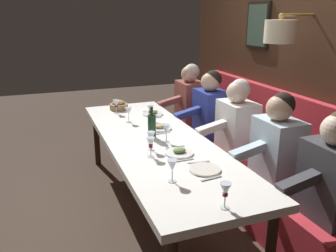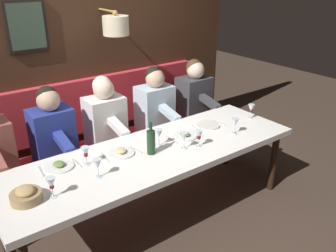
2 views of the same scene
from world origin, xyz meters
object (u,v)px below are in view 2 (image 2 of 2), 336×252
diner_middle (105,115)px  wine_glass_7 (98,164)px  wine_glass_3 (235,123)px  wine_glass_4 (51,183)px  wine_glass_2 (184,137)px  wine_bottle (151,142)px  wine_glass_5 (159,134)px  bread_bowl (26,195)px  wine_glass_1 (251,109)px  diner_near (155,102)px  dining_table (155,157)px  wine_glass_0 (199,135)px  diner_nearest (194,93)px  wine_glass_6 (86,152)px  diner_far (52,128)px

diner_middle → wine_glass_7: (-0.98, 0.57, 0.04)m
wine_glass_3 → wine_glass_4: (0.02, 1.85, -0.00)m
wine_glass_2 → wine_bottle: bearing=70.6°
wine_glass_5 → bread_bowl: size_ratio=0.75×
wine_glass_3 → wine_glass_1: bearing=-68.4°
bread_bowl → diner_near: bearing=-61.5°
dining_table → wine_glass_0: (-0.17, -0.37, 0.18)m
dining_table → diner_near: bearing=-34.6°
diner_near → wine_glass_0: diner_near is taller
diner_middle → wine_glass_0: (-1.05, -0.42, 0.04)m
diner_nearest → wine_glass_3: (-1.05, 0.37, 0.04)m
dining_table → wine_glass_5: (0.07, -0.09, 0.18)m
diner_middle → wine_glass_2: (-1.00, -0.28, 0.04)m
dining_table → wine_glass_6: wine_glass_6 is taller
wine_glass_1 → wine_bottle: size_ratio=0.55×
wine_glass_3 → wine_glass_6: 1.48m
wine_glass_0 → wine_glass_1: bearing=-79.3°
dining_table → wine_bottle: 0.19m
diner_nearest → wine_glass_6: 1.96m
wine_glass_6 → wine_bottle: (-0.16, -0.55, 0.00)m
wine_glass_2 → wine_glass_4: bearing=91.1°
wine_glass_0 → wine_glass_6: size_ratio=1.00×
dining_table → wine_glass_6: 0.65m
wine_glass_4 → wine_bottle: wine_bottle is taller
diner_near → wine_glass_1: (-0.88, -0.67, 0.04)m
diner_far → wine_bottle: (-0.90, -0.57, 0.04)m
wine_glass_7 → bread_bowl: wine_glass_7 is taller
diner_near → wine_glass_2: (-1.00, 0.37, 0.04)m
wine_glass_0 → wine_glass_6: same height
wine_glass_7 → diner_near: bearing=-51.2°
wine_glass_1 → wine_glass_4: same height
dining_table → wine_glass_1: bearing=-90.0°
wine_glass_1 → wine_glass_7: bearing=93.0°
wine_glass_2 → wine_bottle: (0.10, 0.29, -0.00)m
wine_glass_6 → wine_glass_4: bearing=126.4°
wine_glass_1 → wine_glass_3: (-0.17, 0.43, 0.00)m
wine_glass_4 → wine_glass_5: same height
wine_glass_4 → wine_glass_1: bearing=-86.3°
wine_glass_5 → wine_glass_0: bearing=-130.2°
diner_far → wine_glass_0: bearing=-136.6°
wine_glass_2 → wine_glass_5: same height
wine_glass_6 → wine_glass_7: (-0.24, 0.01, 0.00)m
wine_glass_5 → wine_bottle: size_ratio=0.55×
wine_glass_3 → wine_glass_5: bearing=72.6°
diner_middle → wine_glass_2: size_ratio=4.82×
wine_glass_5 → diner_near: bearing=-32.5°
wine_glass_3 → diner_nearest: bearing=-19.4°
wine_glass_0 → wine_glass_4: same height
wine_glass_0 → wine_glass_3: size_ratio=1.00×
diner_near → wine_glass_4: bearing=122.6°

